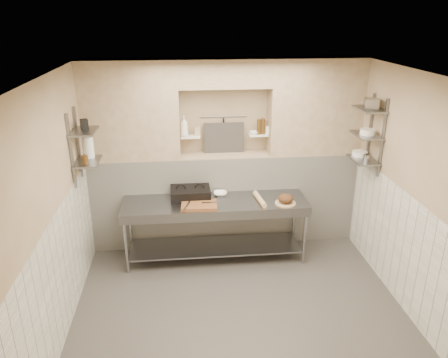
{
  "coord_description": "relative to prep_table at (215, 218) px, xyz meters",
  "views": [
    {
      "loc": [
        -0.64,
        -4.39,
        3.4
      ],
      "look_at": [
        -0.1,
        0.9,
        1.35
      ],
      "focal_mm": 35.0,
      "sensor_mm": 36.0,
      "label": 1
    }
  ],
  "objects": [
    {
      "name": "shelf_rail_left_a",
      "position": [
        -1.78,
        0.07,
        1.16
      ],
      "size": [
        0.03,
        0.03,
        0.95
      ],
      "primitive_type": "cube",
      "color": "slate",
      "rests_on": "wall_left"
    },
    {
      "name": "bowl_right_mid",
      "position": [
        2.03,
        -0.15,
        1.26
      ],
      "size": [
        0.2,
        0.2,
        0.07
      ],
      "primitive_type": "cylinder",
      "color": "white",
      "rests_on": "wall_shelf_right_mid"
    },
    {
      "name": "backwall_header",
      "position": [
        0.19,
        0.57,
        1.96
      ],
      "size": [
        1.3,
        0.4,
        0.4
      ],
      "primitive_type": "cube",
      "color": "tan",
      "rests_on": "backwall_lower"
    },
    {
      "name": "tongs",
      "position": [
        -0.4,
        -0.21,
        0.31
      ],
      "size": [
        0.1,
        0.26,
        0.02
      ],
      "primitive_type": "cylinder",
      "rotation": [
        1.57,
        0.0,
        -0.3
      ],
      "color": "gray",
      "rests_on": "cutting_board"
    },
    {
      "name": "alcove_shelf_left",
      "position": [
        -0.31,
        0.57,
        1.06
      ],
      "size": [
        0.28,
        0.16,
        0.02
      ],
      "primitive_type": "cube",
      "color": "white",
      "rests_on": "backwall_lower"
    },
    {
      "name": "shelf_rail_right_b",
      "position": [
        2.17,
        -0.33,
        1.21
      ],
      "size": [
        0.03,
        0.03,
        1.05
      ],
      "primitive_type": "cube",
      "color": "slate",
      "rests_on": "wall_right"
    },
    {
      "name": "hanging_steel",
      "position": [
        0.19,
        0.72,
        1.14
      ],
      "size": [
        0.02,
        0.02,
        0.3
      ],
      "primitive_type": "cylinder",
      "color": "black",
      "rests_on": "utensil_rail"
    },
    {
      "name": "basket_right",
      "position": [
        2.03,
        -0.16,
        1.64
      ],
      "size": [
        0.22,
        0.25,
        0.13
      ],
      "primitive_type": "cube",
      "rotation": [
        0.0,
        0.0,
        -0.29
      ],
      "color": "gray",
      "rests_on": "wall_shelf_right_upper"
    },
    {
      "name": "wall_shelf_right_mid",
      "position": [
        2.03,
        -0.13,
        1.21
      ],
      "size": [
        0.3,
        0.5,
        0.02
      ],
      "primitive_type": "cube",
      "color": "slate",
      "rests_on": "wall_right"
    },
    {
      "name": "wainscot_right",
      "position": [
        2.18,
        -1.18,
        0.06
      ],
      "size": [
        0.02,
        3.9,
        1.4
      ],
      "primitive_type": "cube",
      "color": "white",
      "rests_on": "floor"
    },
    {
      "name": "bottle_soap",
      "position": [
        -0.39,
        0.53,
        1.22
      ],
      "size": [
        0.14,
        0.14,
        0.3
      ],
      "primitive_type": "imported",
      "rotation": [
        0.0,
        0.0,
        -0.26
      ],
      "color": "white",
      "rests_on": "alcove_shelf_left"
    },
    {
      "name": "condiment_c",
      "position": [
        0.83,
        0.57,
        1.13
      ],
      "size": [
        0.07,
        0.07,
        0.11
      ],
      "primitive_type": "cylinder",
      "color": "white",
      "rests_on": "alcove_shelf_right"
    },
    {
      "name": "alcove_sill",
      "position": [
        0.19,
        0.57,
        0.77
      ],
      "size": [
        1.3,
        0.4,
        0.02
      ],
      "primitive_type": "cube",
      "color": "tan",
      "rests_on": "backwall_lower"
    },
    {
      "name": "utensil_rail",
      "position": [
        0.19,
        0.74,
        1.31
      ],
      "size": [
        0.7,
        0.02,
        0.02
      ],
      "primitive_type": "cylinder",
      "rotation": [
        0.0,
        1.57,
        0.0
      ],
      "color": "gray",
      "rests_on": "wall_back"
    },
    {
      "name": "cutting_board",
      "position": [
        -0.23,
        -0.13,
        0.28
      ],
      "size": [
        0.5,
        0.37,
        0.04
      ],
      "primitive_type": "cube",
      "rotation": [
        0.0,
        0.0,
        -0.06
      ],
      "color": "brown",
      "rests_on": "prep_table"
    },
    {
      "name": "bread_board",
      "position": [
        0.97,
        -0.16,
        0.27
      ],
      "size": [
        0.29,
        0.29,
        0.02
      ],
      "primitive_type": "cylinder",
      "color": "#DBB588",
      "rests_on": "prep_table"
    },
    {
      "name": "wall_back",
      "position": [
        0.19,
        0.82,
        0.76
      ],
      "size": [
        4.0,
        0.1,
        2.8
      ],
      "primitive_type": "cube",
      "color": "tan",
      "rests_on": "ground"
    },
    {
      "name": "wall_shelf_right_lower",
      "position": [
        2.03,
        -0.13,
        0.86
      ],
      "size": [
        0.3,
        0.5,
        0.02
      ],
      "primitive_type": "cube",
      "color": "slate",
      "rests_on": "wall_right"
    },
    {
      "name": "backwall_pillar_left",
      "position": [
        -1.13,
        0.57,
        1.46
      ],
      "size": [
        1.35,
        0.4,
        1.4
      ],
      "primitive_type": "cube",
      "color": "tan",
      "rests_on": "backwall_lower"
    },
    {
      "name": "wainscot_left",
      "position": [
        -1.8,
        -1.18,
        0.06
      ],
      "size": [
        0.02,
        3.9,
        1.4
      ],
      "primitive_type": "cube",
      "color": "white",
      "rests_on": "floor"
    },
    {
      "name": "ceiling",
      "position": [
        0.19,
        -1.18,
        2.21
      ],
      "size": [
        4.0,
        3.9,
        0.1
      ],
      "primitive_type": "cube",
      "color": "silver",
      "rests_on": "ground"
    },
    {
      "name": "wall_front",
      "position": [
        0.19,
        -3.18,
        0.76
      ],
      "size": [
        4.0,
        0.1,
        2.8
      ],
      "primitive_type": "cube",
      "color": "tan",
      "rests_on": "ground"
    },
    {
      "name": "wall_shelf_left_lower",
      "position": [
        -1.65,
        -0.13,
        0.96
      ],
      "size": [
        0.3,
        0.5,
        0.02
      ],
      "primitive_type": "cube",
      "color": "slate",
      "rests_on": "wall_left"
    },
    {
      "name": "mixing_bowl",
      "position": [
        0.09,
        0.24,
        0.28
      ],
      "size": [
        0.21,
        0.21,
        0.05
      ],
      "primitive_type": "imported",
      "rotation": [
        0.0,
        0.0,
        -0.06
      ],
      "color": "white",
      "rests_on": "prep_table"
    },
    {
      "name": "shelf_rail_right_a",
      "position": [
        2.17,
        0.07,
        1.21
      ],
      "size": [
        0.03,
        0.03,
        1.05
      ],
      "primitive_type": "cube",
      "color": "slate",
      "rests_on": "wall_right"
    },
    {
      "name": "jug_left",
      "position": [
        -1.65,
        0.0,
        1.11
      ],
      "size": [
        0.14,
        0.14,
        0.28
      ],
      "primitive_type": "cylinder",
      "color": "white",
      "rests_on": "wall_shelf_left_lower"
    },
    {
      "name": "knife_blade",
      "position": [
        -0.07,
        -0.12,
        0.31
      ],
      "size": [
        0.25,
        0.03,
        0.01
      ],
      "primitive_type": "cube",
      "rotation": [
        0.0,
        0.0,
        0.01
      ],
      "color": "gray",
      "rests_on": "cutting_board"
    },
    {
      "name": "jar_left",
      "position": [
        -1.65,
        -0.26,
        1.03
      ],
      "size": [
        0.08,
        0.08,
        0.12
      ],
      "primitive_type": "cylinder",
      "color": "#432A0F",
      "rests_on": "wall_shelf_left_lower"
    },
    {
      "name": "bowl_alcove",
      "position": [
        0.62,
        0.56,
        1.09
      ],
      "size": [
        0.15,
        0.15,
        0.04
      ],
      "primitive_type": "imported",
      "rotation": [
        0.0,
        0.0,
        -0.17
      ],
      "color": "white",
      "rests_on": "alcove_shelf_right"
    },
    {
      "name": "shelf_rail_left_b",
      "position": [
        -1.78,
        -0.33,
        1.16
      ],
      "size": [
        0.03,
        0.03,
        0.95
      ],
      "primitive_type": "cube",
      "color": "slate",
      "rests_on": "wall_left"
    },
    {
      "name": "splash_panel",
      "position": [
        0.19,
        0.67,
        1.0
      ],
      "size": [
        0.6,
        0.08,
        0.45
      ],
      "primitive_type": "cube",
      "rotation": [
        -0.14,
        0.0,
        0.0
      ],
      "color": "#383330",
      "rests_on": "alcove_sill"
    },
    {
      "name": "wall_shelf_right_upper",
      "position": [
        2.03,
        -0.13,
        1.56
      ],
      "size": [
        0.3,
        0.5,
        0.03
      ],
      "primitive_type": "cube",
      "color": "slate",
      "rests_on": "wall_right"
    },
    {
      "name": "jar_alcove",
      "position": [
        -0.2,
        0.59,
        1.13
      ],
      "size": [
        0.08,
        0.08,
        0.12
      ],
      "primitive_type": "cube",
      "color": "tan",
      "rests_on": "alcove_shelf_left"
    },
    {
      "name": "alcove_shelf_right",
      "position": [
        0.69,
        0.57,
        1.06
      ],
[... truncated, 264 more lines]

